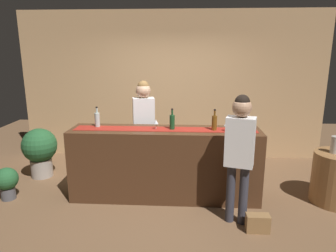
{
  "coord_description": "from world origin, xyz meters",
  "views": [
    {
      "loc": [
        0.29,
        -4.19,
        2.13
      ],
      "look_at": [
        0.04,
        0.0,
        1.09
      ],
      "focal_mm": 32.53,
      "sensor_mm": 36.0,
      "label": 1
    }
  ],
  "objects": [
    {
      "name": "potted_plant_tall",
      "position": [
        -2.2,
        0.64,
        0.49
      ],
      "size": [
        0.58,
        0.58,
        0.85
      ],
      "color": "#9E9389",
      "rests_on": "ground"
    },
    {
      "name": "bar_counter",
      "position": [
        0.0,
        0.0,
        0.52
      ],
      "size": [
        2.73,
        0.6,
        1.04
      ],
      "primitive_type": "cube",
      "color": "#472B19",
      "rests_on": "ground"
    },
    {
      "name": "wine_bottle_clear",
      "position": [
        -1.0,
        0.08,
        1.16
      ],
      "size": [
        0.07,
        0.07,
        0.3
      ],
      "color": "#B2C6C1",
      "rests_on": "bar_counter"
    },
    {
      "name": "wine_glass_near_customer",
      "position": [
        1.07,
        -0.06,
        1.15
      ],
      "size": [
        0.07,
        0.07,
        0.14
      ],
      "color": "silver",
      "rests_on": "bar_counter"
    },
    {
      "name": "wine_bottle_amber",
      "position": [
        0.7,
        -0.02,
        1.16
      ],
      "size": [
        0.07,
        0.07,
        0.3
      ],
      "color": "brown",
      "rests_on": "bar_counter"
    },
    {
      "name": "wine_glass_far_end",
      "position": [
        0.86,
        -0.06,
        1.15
      ],
      "size": [
        0.07,
        0.07,
        0.14
      ],
      "color": "silver",
      "rests_on": "bar_counter"
    },
    {
      "name": "counter_runner_cloth",
      "position": [
        0.0,
        0.0,
        1.05
      ],
      "size": [
        2.59,
        0.28,
        0.01
      ],
      "primitive_type": "cube",
      "color": "maroon",
      "rests_on": "bar_counter"
    },
    {
      "name": "handbag",
      "position": [
        1.18,
        -0.85,
        0.11
      ],
      "size": [
        0.28,
        0.14,
        0.22
      ],
      "primitive_type": "cube",
      "color": "olive",
      "rests_on": "ground"
    },
    {
      "name": "ground_plane",
      "position": [
        0.0,
        0.0,
        0.0
      ],
      "size": [
        10.0,
        10.0,
        0.0
      ],
      "primitive_type": "plane",
      "color": "brown"
    },
    {
      "name": "customer_sipping",
      "position": [
        0.95,
        -0.65,
        1.01
      ],
      "size": [
        0.38,
        0.29,
        1.64
      ],
      "rotation": [
        0.0,
        0.0,
        -0.29
      ],
      "color": "#33333D",
      "rests_on": "ground"
    },
    {
      "name": "wine_bottle_green",
      "position": [
        0.1,
        -0.0,
        1.16
      ],
      "size": [
        0.07,
        0.07,
        0.3
      ],
      "color": "#194723",
      "rests_on": "bar_counter"
    },
    {
      "name": "vase_on_side_table",
      "position": [
        2.39,
        -0.01,
        0.86
      ],
      "size": [
        0.13,
        0.13,
        0.24
      ],
      "primitive_type": "cylinder",
      "color": "#B7B2A8",
      "rests_on": "round_side_table"
    },
    {
      "name": "potted_plant_small",
      "position": [
        -2.31,
        -0.22,
        0.28
      ],
      "size": [
        0.33,
        0.33,
        0.48
      ],
      "color": "#4C4C51",
      "rests_on": "ground"
    },
    {
      "name": "back_wall",
      "position": [
        0.0,
        1.9,
        1.45
      ],
      "size": [
        6.0,
        0.12,
        2.9
      ],
      "primitive_type": "cube",
      "color": "tan",
      "rests_on": "ground"
    },
    {
      "name": "wine_glass_mid_counter",
      "position": [
        -0.13,
        0.0,
        1.15
      ],
      "size": [
        0.07,
        0.07,
        0.14
      ],
      "color": "silver",
      "rests_on": "bar_counter"
    },
    {
      "name": "bartender",
      "position": [
        -0.38,
        0.58,
        1.04
      ],
      "size": [
        0.38,
        0.27,
        1.68
      ],
      "rotation": [
        0.0,
        0.0,
        3.37
      ],
      "color": "#26262B",
      "rests_on": "ground"
    }
  ]
}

